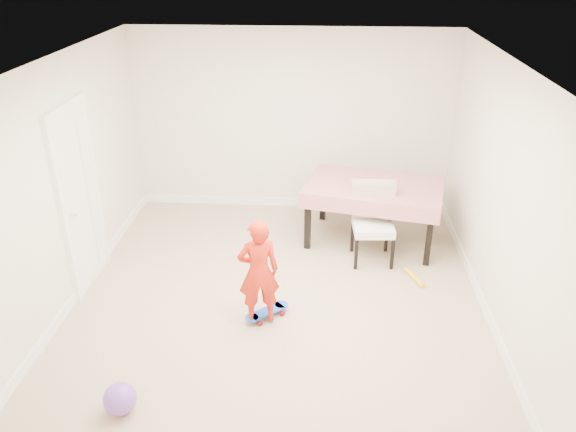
# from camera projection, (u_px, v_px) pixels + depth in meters

# --- Properties ---
(ground) EXTENTS (5.00, 5.00, 0.00)m
(ground) POSITION_uv_depth(u_px,v_px,m) (278.00, 300.00, 6.26)
(ground) COLOR tan
(ground) RESTS_ON ground
(ceiling) EXTENTS (4.50, 5.00, 0.04)m
(ceiling) POSITION_uv_depth(u_px,v_px,m) (276.00, 65.00, 5.12)
(ceiling) COLOR white
(ceiling) RESTS_ON wall_back
(wall_back) EXTENTS (4.50, 0.04, 2.60)m
(wall_back) POSITION_uv_depth(u_px,v_px,m) (292.00, 122.00, 7.91)
(wall_back) COLOR silver
(wall_back) RESTS_ON ground
(wall_front) EXTENTS (4.50, 0.04, 2.60)m
(wall_front) POSITION_uv_depth(u_px,v_px,m) (243.00, 355.00, 3.47)
(wall_front) COLOR silver
(wall_front) RESTS_ON ground
(wall_left) EXTENTS (0.04, 5.00, 2.60)m
(wall_left) POSITION_uv_depth(u_px,v_px,m) (63.00, 188.00, 5.82)
(wall_left) COLOR silver
(wall_left) RESTS_ON ground
(wall_right) EXTENTS (0.04, 5.00, 2.60)m
(wall_right) POSITION_uv_depth(u_px,v_px,m) (501.00, 199.00, 5.55)
(wall_right) COLOR silver
(wall_right) RESTS_ON ground
(door) EXTENTS (0.11, 0.94, 2.11)m
(door) POSITION_uv_depth(u_px,v_px,m) (80.00, 200.00, 6.21)
(door) COLOR white
(door) RESTS_ON ground
(baseboard_back) EXTENTS (4.50, 0.02, 0.12)m
(baseboard_back) POSITION_uv_depth(u_px,v_px,m) (291.00, 202.00, 8.46)
(baseboard_back) COLOR white
(baseboard_back) RESTS_ON ground
(baseboard_left) EXTENTS (0.02, 5.00, 0.12)m
(baseboard_left) POSITION_uv_depth(u_px,v_px,m) (81.00, 288.00, 6.37)
(baseboard_left) COLOR white
(baseboard_left) RESTS_ON ground
(baseboard_right) EXTENTS (0.02, 5.00, 0.12)m
(baseboard_right) POSITION_uv_depth(u_px,v_px,m) (483.00, 303.00, 6.10)
(baseboard_right) COLOR white
(baseboard_right) RESTS_ON ground
(dining_table) EXTENTS (1.90, 1.42, 0.81)m
(dining_table) POSITION_uv_depth(u_px,v_px,m) (372.00, 213.00, 7.34)
(dining_table) COLOR #B61509
(dining_table) RESTS_ON ground
(dining_chair) EXTENTS (0.58, 0.65, 0.99)m
(dining_chair) POSITION_uv_depth(u_px,v_px,m) (373.00, 225.00, 6.83)
(dining_chair) COLOR silver
(dining_chair) RESTS_ON ground
(skateboard) EXTENTS (0.53, 0.50, 0.08)m
(skateboard) POSITION_uv_depth(u_px,v_px,m) (267.00, 314.00, 5.96)
(skateboard) COLOR blue
(skateboard) RESTS_ON ground
(child) EXTENTS (0.48, 0.37, 1.16)m
(child) POSITION_uv_depth(u_px,v_px,m) (259.00, 275.00, 5.65)
(child) COLOR red
(child) RESTS_ON ground
(balloon) EXTENTS (0.28, 0.28, 0.28)m
(balloon) POSITION_uv_depth(u_px,v_px,m) (120.00, 399.00, 4.72)
(balloon) COLOR #7B4EBB
(balloon) RESTS_ON ground
(foam_toy) EXTENTS (0.21, 0.39, 0.06)m
(foam_toy) POSITION_uv_depth(u_px,v_px,m) (414.00, 277.00, 6.62)
(foam_toy) COLOR yellow
(foam_toy) RESTS_ON ground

